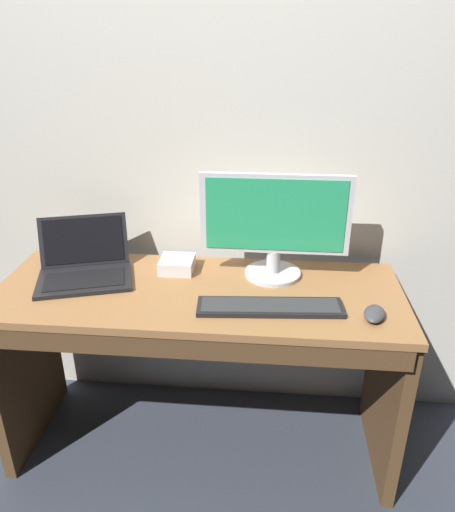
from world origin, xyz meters
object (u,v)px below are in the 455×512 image
(external_monitor, at_px, (275,225))
(wired_keyboard, at_px, (270,307))
(laptop_black, at_px, (84,268))
(computer_mouse, at_px, (374,314))
(external_drive_box, at_px, (177,264))

(external_monitor, xyz_separation_m, wired_keyboard, (-0.01, -0.25, -0.20))
(laptop_black, xyz_separation_m, computer_mouse, (1.06, -0.20, -0.02))
(external_drive_box, bearing_deg, external_monitor, -2.48)
(external_monitor, relative_size, external_drive_box, 4.21)
(laptop_black, bearing_deg, external_monitor, 5.52)
(external_monitor, height_order, wired_keyboard, external_monitor)
(laptop_black, relative_size, external_monitor, 0.76)
(computer_mouse, relative_size, external_drive_box, 0.87)
(external_monitor, bearing_deg, external_drive_box, 177.52)
(wired_keyboard, xyz_separation_m, external_drive_box, (-0.37, 0.27, 0.02))
(laptop_black, bearing_deg, external_drive_box, 14.03)
(computer_mouse, xyz_separation_m, external_drive_box, (-0.71, 0.29, 0.01))
(laptop_black, xyz_separation_m, external_drive_box, (0.34, 0.09, -0.01))
(laptop_black, relative_size, wired_keyboard, 0.83)
(laptop_black, height_order, computer_mouse, laptop_black)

